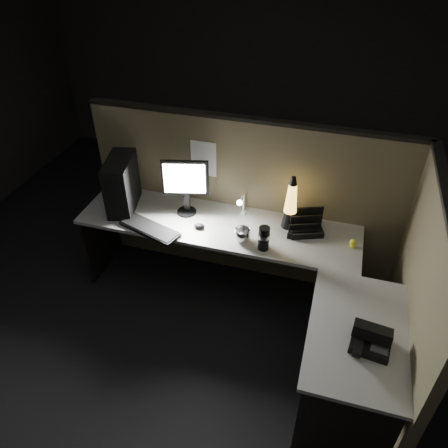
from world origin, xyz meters
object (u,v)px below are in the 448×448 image
(monitor, at_px, (185,182))
(desk_phone, at_px, (371,339))
(lava_lamp, at_px, (291,206))
(pc_tower, at_px, (122,184))
(keyboard, at_px, (150,229))

(monitor, height_order, desk_phone, monitor)
(lava_lamp, bearing_deg, pc_tower, -174.92)
(pc_tower, distance_m, lava_lamp, 1.40)
(pc_tower, relative_size, desk_phone, 1.77)
(keyboard, relative_size, desk_phone, 2.00)
(keyboard, xyz_separation_m, desk_phone, (1.71, -0.65, 0.04))
(desk_phone, bearing_deg, monitor, 154.59)
(lava_lamp, relative_size, desk_phone, 1.80)
(lava_lamp, bearing_deg, monitor, -177.14)
(pc_tower, height_order, desk_phone, pc_tower)
(lava_lamp, height_order, desk_phone, lava_lamp)
(pc_tower, bearing_deg, monitor, -4.21)
(monitor, height_order, lava_lamp, monitor)
(keyboard, bearing_deg, lava_lamp, 36.81)
(monitor, xyz_separation_m, desk_phone, (1.51, -0.98, -0.24))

